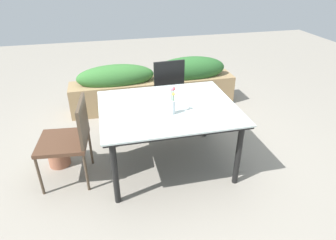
{
  "coord_description": "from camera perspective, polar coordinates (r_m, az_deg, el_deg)",
  "views": [
    {
      "loc": [
        -0.57,
        -2.72,
        2.12
      ],
      "look_at": [
        0.06,
        -0.04,
        0.58
      ],
      "focal_mm": 31.28,
      "sensor_mm": 36.0,
      "label": 1
    }
  ],
  "objects": [
    {
      "name": "ground_plane",
      "position": [
        3.49,
        -1.21,
        -8.12
      ],
      "size": [
        12.0,
        12.0,
        0.0
      ],
      "primitive_type": "plane",
      "color": "gray"
    },
    {
      "name": "dining_table",
      "position": [
        3.11,
        0.0,
        1.48
      ],
      "size": [
        1.43,
        1.15,
        0.74
      ],
      "color": "silver",
      "rests_on": "ground"
    },
    {
      "name": "chair_end_left",
      "position": [
        3.13,
        -18.53,
        -3.06
      ],
      "size": [
        0.54,
        0.54,
        0.9
      ],
      "rotation": [
        0.0,
        0.0,
        1.47
      ],
      "color": "#523524",
      "rests_on": "ground"
    },
    {
      "name": "chair_far_side",
      "position": [
        3.98,
        -0.25,
        5.79
      ],
      "size": [
        0.45,
        0.45,
        0.98
      ],
      "rotation": [
        0.0,
        0.0,
        0.07
      ],
      "color": "black",
      "rests_on": "ground"
    },
    {
      "name": "flower_vase",
      "position": [
        2.89,
        0.88,
        3.22
      ],
      "size": [
        0.06,
        0.06,
        0.29
      ],
      "color": "silver",
      "rests_on": "dining_table"
    },
    {
      "name": "planter_box",
      "position": [
        4.61,
        -2.63,
        6.81
      ],
      "size": [
        2.56,
        0.42,
        0.78
      ],
      "color": "#9E7F56",
      "rests_on": "ground"
    },
    {
      "name": "potted_plant",
      "position": [
        3.55,
        -20.84,
        -4.97
      ],
      "size": [
        0.26,
        0.26,
        0.45
      ],
      "color": "#9E6047",
      "rests_on": "ground"
    }
  ]
}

